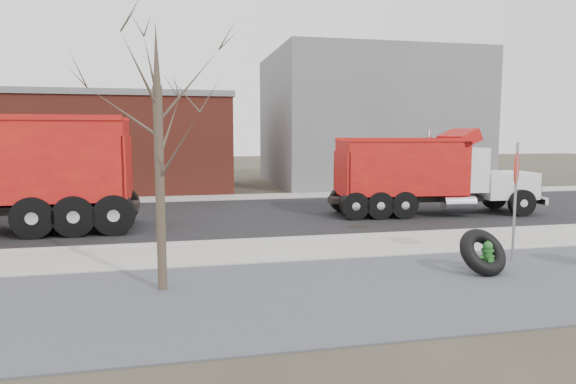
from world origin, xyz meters
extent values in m
plane|color=#383328|center=(0.00, 0.00, 0.00)|extent=(120.00, 120.00, 0.00)
cube|color=slate|center=(0.00, -3.50, 0.01)|extent=(60.00, 5.00, 0.03)
cube|color=#9E9B93|center=(0.00, 0.25, 0.03)|extent=(60.00, 2.50, 0.06)
cube|color=#9E9B93|center=(0.00, 1.55, 0.06)|extent=(60.00, 0.15, 0.11)
cube|color=black|center=(0.00, 6.30, 0.01)|extent=(60.00, 9.40, 0.02)
cube|color=#9E9B93|center=(0.00, 12.00, 0.03)|extent=(60.00, 2.00, 0.06)
cube|color=slate|center=(9.00, 18.00, 4.00)|extent=(12.00, 10.00, 8.00)
cube|color=maroon|center=(-10.00, 17.00, 2.50)|extent=(20.00, 8.00, 5.00)
cube|color=slate|center=(-10.00, 17.00, 5.15)|extent=(20.20, 8.20, 0.30)
cylinder|color=#382D23|center=(-3.20, -2.60, 2.00)|extent=(0.18, 0.18, 4.00)
cone|color=#382D23|center=(-3.20, -2.60, 4.60)|extent=(0.14, 0.14, 1.20)
cylinder|color=#2E722B|center=(3.78, -2.91, 0.03)|extent=(0.40, 0.40, 0.05)
cylinder|color=#2E722B|center=(3.78, -2.91, 0.30)|extent=(0.21, 0.21, 0.54)
cylinder|color=#2E722B|center=(3.78, -2.91, 0.54)|extent=(0.27, 0.27, 0.05)
sphere|color=#2E722B|center=(3.78, -2.91, 0.63)|extent=(0.22, 0.22, 0.22)
cylinder|color=#2E722B|center=(3.78, -2.91, 0.72)|extent=(0.05, 0.05, 0.05)
cylinder|color=#2E722B|center=(3.63, -2.89, 0.38)|extent=(0.12, 0.12, 0.10)
cylinder|color=#2E722B|center=(3.93, -2.94, 0.38)|extent=(0.12, 0.12, 0.10)
cylinder|color=#2E722B|center=(3.75, -3.07, 0.36)|extent=(0.15, 0.13, 0.14)
torus|color=black|center=(3.68, -2.89, 0.50)|extent=(1.29, 1.13, 1.09)
cylinder|color=gray|center=(5.01, -2.10, 1.45)|extent=(0.06, 0.06, 2.90)
cylinder|color=red|center=(5.01, -2.10, 2.28)|extent=(0.57, 0.58, 0.79)
cube|color=black|center=(6.66, 5.19, 0.62)|extent=(7.87, 1.47, 0.20)
cube|color=silver|center=(9.67, 4.93, 1.12)|extent=(2.16, 1.95, 1.01)
cube|color=silver|center=(10.74, 4.84, 1.12)|extent=(0.20, 1.60, 0.92)
cube|color=silver|center=(7.78, 5.10, 1.76)|extent=(1.64, 2.22, 1.65)
cube|color=black|center=(8.52, 5.03, 2.22)|extent=(0.21, 1.83, 0.73)
cube|color=red|center=(5.47, 5.29, 1.85)|extent=(4.75, 2.58, 2.02)
cylinder|color=silver|center=(7.00, 6.03, 2.17)|extent=(0.14, 0.14, 2.20)
cylinder|color=black|center=(9.95, 5.90, 0.52)|extent=(1.03, 0.36, 1.01)
cylinder|color=black|center=(9.78, 3.93, 0.52)|extent=(1.03, 0.36, 1.01)
cylinder|color=black|center=(4.45, 6.26, 0.52)|extent=(1.03, 0.36, 1.01)
cylinder|color=black|center=(4.30, 4.51, 0.52)|extent=(1.03, 0.36, 1.01)
cube|color=red|center=(-7.26, 4.60, 2.29)|extent=(5.70, 2.78, 2.50)
cylinder|color=black|center=(-5.88, 3.52, 0.64)|extent=(1.25, 0.35, 1.25)
cylinder|color=black|center=(-5.90, 5.70, 0.64)|extent=(1.25, 0.35, 1.25)
camera|label=1|loc=(-2.91, -12.78, 3.08)|focal=32.00mm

